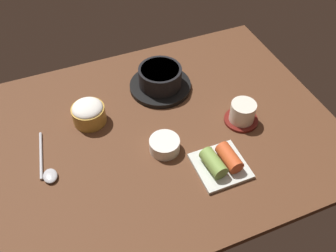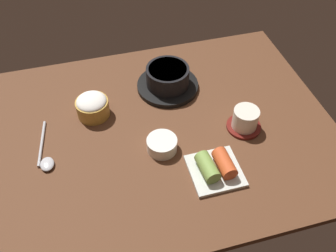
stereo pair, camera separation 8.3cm
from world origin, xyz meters
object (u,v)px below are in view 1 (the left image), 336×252
(stone_pot, at_px, (160,79))
(spoon, at_px, (47,169))
(rice_bowl, at_px, (88,112))
(tea_cup_with_saucer, at_px, (242,113))
(kimchi_plate, at_px, (221,162))
(banchan_cup_center, at_px, (165,145))

(stone_pot, bearing_deg, spoon, -154.16)
(rice_bowl, bearing_deg, tea_cup_with_saucer, -22.13)
(rice_bowl, height_order, spoon, rice_bowl)
(rice_bowl, xyz_separation_m, tea_cup_with_saucer, (0.41, -0.17, -0.00))
(stone_pot, distance_m, spoon, 0.43)
(kimchi_plate, relative_size, spoon, 0.72)
(tea_cup_with_saucer, xyz_separation_m, spoon, (-0.55, 0.03, -0.03))
(stone_pot, relative_size, tea_cup_with_saucer, 1.96)
(spoon, bearing_deg, rice_bowl, 41.79)
(stone_pot, height_order, banchan_cup_center, stone_pot)
(rice_bowl, distance_m, banchan_cup_center, 0.24)
(tea_cup_with_saucer, xyz_separation_m, banchan_cup_center, (-0.25, -0.02, -0.01))
(tea_cup_with_saucer, relative_size, banchan_cup_center, 1.19)
(stone_pot, bearing_deg, tea_cup_with_saucer, -53.50)
(stone_pot, distance_m, banchan_cup_center, 0.25)
(rice_bowl, height_order, kimchi_plate, rice_bowl)
(banchan_cup_center, distance_m, spoon, 0.31)
(stone_pot, xyz_separation_m, banchan_cup_center, (-0.08, -0.24, -0.01))
(banchan_cup_center, height_order, kimchi_plate, kimchi_plate)
(stone_pot, distance_m, rice_bowl, 0.25)
(kimchi_plate, bearing_deg, rice_bowl, 133.32)
(stone_pot, xyz_separation_m, kimchi_plate, (0.03, -0.35, -0.01))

